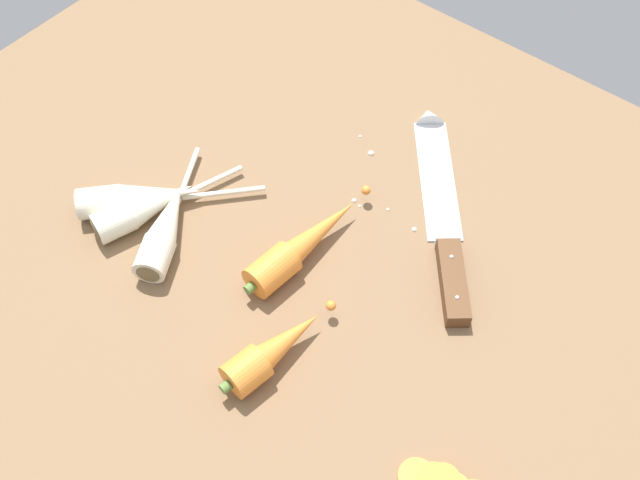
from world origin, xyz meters
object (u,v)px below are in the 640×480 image
Objects in this scene: chefs_knife at (441,202)px; whole_carrot at (301,246)px; whole_carrot_second at (272,351)px; parsnip_mid_left at (165,229)px; parsnip_front at (145,208)px; parsnip_mid_right at (140,198)px.

whole_carrot is (-8.84, -17.13, 1.45)cm from chefs_knife.
whole_carrot_second is (-2.46, -29.94, 1.45)cm from chefs_knife.
chefs_knife is at bearing 85.31° from whole_carrot_second.
chefs_knife is at bearing 47.34° from parsnip_mid_left.
parsnip_mid_right is at bearing 158.86° from parsnip_front.
whole_carrot_second is 0.85× the size of parsnip_mid_right.
parsnip_front and parsnip_mid_right have the same top height.
parsnip_front is at bearing -21.14° from parsnip_mid_right.
parsnip_mid_left is 1.04× the size of parsnip_mid_right.
parsnip_mid_right is (-29.40, -24.12, 1.33)cm from chefs_knife.
parsnip_front is (-27.73, -24.77, 1.33)cm from chefs_knife.
whole_carrot_second is 0.81× the size of parsnip_front.
whole_carrot is 16.85cm from parsnip_mid_left.
parsnip_mid_left is (-14.64, -8.34, -0.12)cm from whole_carrot.
whole_carrot_second is 21.48cm from parsnip_mid_left.
whole_carrot_second reaches higher than parsnip_mid_right.
chefs_knife is 1.37× the size of whole_carrot.
parsnip_front is at bearing 170.62° from parsnip_mid_left.
whole_carrot is 21.72cm from parsnip_mid_right.
whole_carrot is 1.09× the size of parsnip_mid_left.
whole_carrot_second is 27.57cm from parsnip_mid_right.
whole_carrot is at bearing 116.48° from whole_carrot_second.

